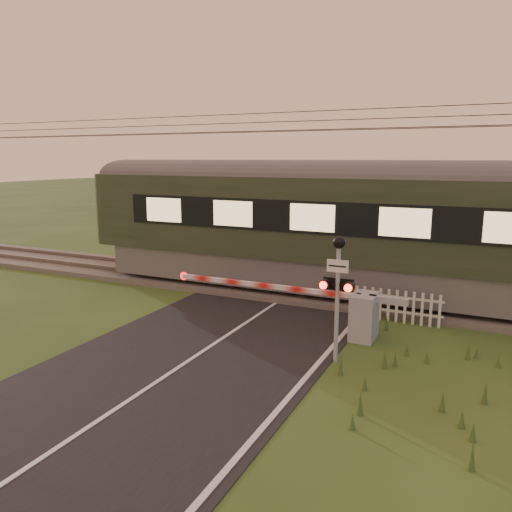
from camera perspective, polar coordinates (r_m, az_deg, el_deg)
The scene contains 7 objects.
ground at distance 12.10m, azimuth -6.89°, elevation -11.37°, with size 160.00×160.00×0.00m, color #2D471B.
road at distance 11.90m, azimuth -7.42°, elevation -11.71°, with size 6.00×140.00×0.03m.
track_bed at distance 17.62m, azimuth 4.41°, elevation -3.84°, with size 140.00×3.40×0.39m.
overhead_wires at distance 17.06m, azimuth 4.70°, elevation 14.85°, with size 120.00×0.62×0.62m.
boom_gate at distance 13.29m, azimuth 11.11°, elevation -6.35°, with size 6.71×0.92×1.23m.
crossing_signal at distance 11.31m, azimuth 9.35°, elevation -2.32°, with size 0.74×0.33×2.92m.
picket_fence at distance 14.79m, azimuth 15.78°, elevation -5.53°, with size 2.55×0.08×0.95m.
Camera 1 is at (6.02, -9.42, 4.62)m, focal length 35.00 mm.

